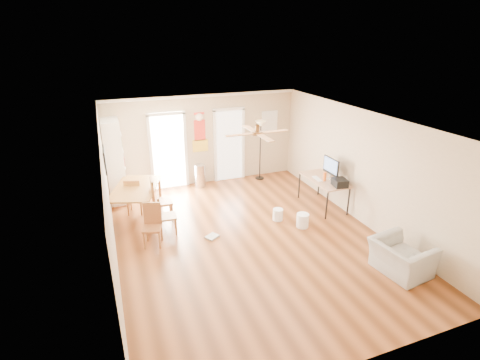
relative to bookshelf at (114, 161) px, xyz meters
name	(u,v)px	position (x,y,z in m)	size (l,w,h in m)	color
floor	(250,239)	(2.51, -3.16, -1.09)	(7.00, 7.00, 0.00)	brown
ceiling	(251,121)	(2.51, -3.16, 1.51)	(5.50, 7.00, 0.00)	silver
wall_back	(204,140)	(2.51, 0.34, 0.21)	(5.50, 0.04, 2.60)	beige
wall_front	(361,287)	(2.51, -6.66, 0.21)	(5.50, 0.04, 2.60)	beige
wall_left	(109,204)	(-0.24, -3.16, 0.21)	(0.04, 7.00, 2.60)	beige
wall_right	(361,167)	(5.26, -3.16, 0.21)	(0.04, 7.00, 2.60)	beige
crown_molding	(251,123)	(2.51, -3.16, 1.47)	(5.50, 7.00, 0.08)	white
kitchen_doorway	(169,152)	(1.46, 0.33, -0.04)	(0.90, 0.10, 2.10)	white
bathroom_doorway	(229,146)	(3.26, 0.33, -0.04)	(0.80, 0.10, 2.10)	white
wall_decal	(200,132)	(2.39, 0.32, 0.46)	(0.46, 0.03, 1.10)	red
ac_grille	(270,121)	(4.56, 0.31, 0.61)	(0.50, 0.04, 0.60)	white
framed_poster	(105,160)	(-0.21, -1.76, 0.61)	(0.04, 0.66, 0.48)	black
ceiling_fan	(257,133)	(2.51, -3.46, 1.34)	(1.24, 1.24, 0.20)	#593819
bookshelf	(114,161)	(0.00, 0.00, 0.00)	(0.43, 0.98, 2.17)	white
dining_table	(137,203)	(0.36, -1.30, -0.69)	(0.95, 1.59, 0.79)	olive
dining_chair_right_a	(162,199)	(0.91, -1.63, -0.55)	(0.44, 0.44, 1.07)	#A06033
dining_chair_right_b	(167,214)	(0.91, -2.28, -0.62)	(0.38, 0.38, 0.92)	olive
dining_chair_near	(152,226)	(0.52, -2.67, -0.64)	(0.37, 0.37, 0.90)	#935C2F
dining_chair_far	(135,196)	(0.35, -1.00, -0.63)	(0.38, 0.38, 0.92)	#A17234
trash_can	(200,176)	(2.27, 0.05, -0.75)	(0.31, 0.31, 0.67)	#AAA9AC
torchiere_lamp	(260,150)	(4.14, 0.01, -0.19)	(0.34, 0.34, 1.80)	black
computer_desk	(323,193)	(4.86, -2.32, -0.71)	(0.70, 1.39, 0.75)	tan
imac	(331,169)	(4.98, -2.40, -0.06)	(0.08, 0.61, 0.57)	black
keyboard	(317,179)	(4.71, -2.26, -0.33)	(0.12, 0.38, 0.01)	silver
printer	(340,183)	(4.96, -2.84, -0.25)	(0.30, 0.35, 0.18)	black
orange_bottle	(325,177)	(4.81, -2.42, -0.23)	(0.08, 0.08, 0.23)	orange
wastebasket_a	(278,214)	(3.46, -2.60, -0.95)	(0.24, 0.24, 0.28)	white
wastebasket_b	(303,220)	(3.84, -3.10, -0.92)	(0.28, 0.28, 0.32)	white
floor_cloth	(212,237)	(1.76, -2.82, -1.07)	(0.27, 0.21, 0.04)	#A2A29D
armchair	(401,258)	(4.66, -5.25, -0.77)	(0.97, 0.85, 0.63)	#A4A49F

